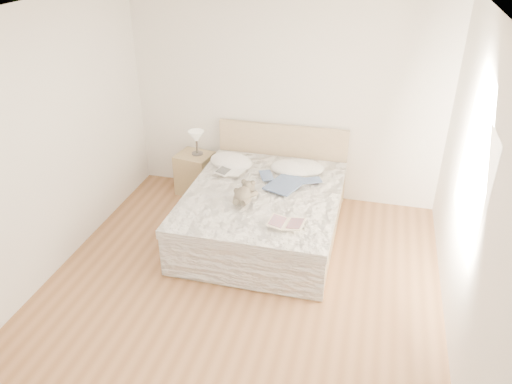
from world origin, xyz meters
TOP-DOWN VIEW (x-y plane):
  - floor at (0.00, 0.00)m, footprint 4.00×4.50m
  - ceiling at (0.00, 0.00)m, footprint 4.00×4.50m
  - wall_back at (0.00, 2.25)m, footprint 4.00×0.02m
  - wall_front at (0.00, -2.25)m, footprint 4.00×0.02m
  - wall_left at (-2.00, 0.00)m, footprint 0.02×4.50m
  - wall_right at (2.00, 0.00)m, footprint 0.02×4.50m
  - window at (1.99, 0.30)m, footprint 0.02×1.30m
  - bed at (0.00, 1.19)m, footprint 1.72×2.14m
  - nightstand at (-1.15, 1.95)m, footprint 0.51×0.47m
  - table_lamp at (-1.11, 1.98)m, footprint 0.27×0.27m
  - pillow_left at (-0.56, 1.71)m, footprint 0.67×0.56m
  - pillow_middle at (0.23, 1.70)m, footprint 0.57×0.42m
  - pillow_right at (0.33, 1.75)m, footprint 0.59×0.44m
  - blouse at (0.22, 1.30)m, footprint 0.68×0.71m
  - photo_book at (-0.49, 1.44)m, footprint 0.38×0.29m
  - childrens_book at (0.39, 0.47)m, footprint 0.39×0.28m
  - teddy_bear at (-0.15, 0.79)m, footprint 0.24×0.34m

SIDE VIEW (x-z plane):
  - floor at x=0.00m, z-range 0.00..0.00m
  - nightstand at x=-1.15m, z-range 0.00..0.56m
  - bed at x=0.00m, z-range -0.19..0.81m
  - blouse at x=0.22m, z-range 0.62..0.64m
  - photo_book at x=-0.49m, z-range 0.62..0.64m
  - childrens_book at x=0.39m, z-range 0.62..0.64m
  - pillow_left at x=-0.56m, z-range 0.55..0.73m
  - pillow_middle at x=0.23m, z-range 0.56..0.72m
  - pillow_right at x=0.33m, z-range 0.56..0.72m
  - teddy_bear at x=-0.15m, z-range 0.56..0.74m
  - table_lamp at x=-1.11m, z-range 0.63..0.96m
  - wall_back at x=0.00m, z-range 0.00..2.70m
  - wall_front at x=0.00m, z-range 0.00..2.70m
  - wall_left at x=-2.00m, z-range 0.00..2.70m
  - wall_right at x=2.00m, z-range 0.00..2.70m
  - window at x=1.99m, z-range 0.90..2.00m
  - ceiling at x=0.00m, z-range 2.70..2.70m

